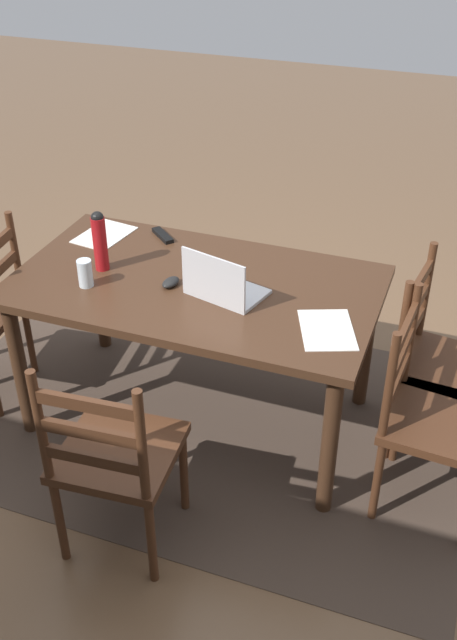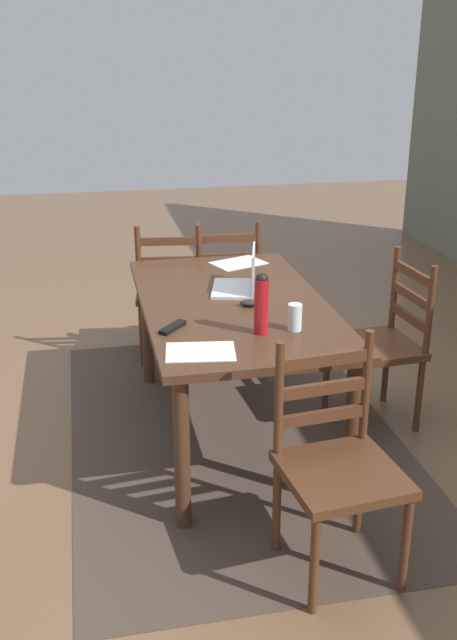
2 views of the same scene
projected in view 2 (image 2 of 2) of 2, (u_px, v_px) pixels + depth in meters
ground_plane at (233, 433)px, 3.97m from camera, size 14.00×14.00×0.00m
area_rug at (233, 433)px, 3.97m from camera, size 2.67×1.74×0.01m
dining_table at (233, 318)px, 3.73m from camera, size 1.64×0.92×0.77m
chair_far_head at (381, 344)px, 3.97m from camera, size 0.47×0.47×0.95m
chair_left_far at (225, 288)px, 4.85m from camera, size 0.47×0.47×0.95m
chair_left_near at (170, 292)px, 4.78m from camera, size 0.49×0.49×0.95m
chair_right_far at (337, 466)px, 2.83m from camera, size 0.48×0.48×0.95m
laptop at (242, 280)px, 3.83m from camera, size 0.37×0.30×0.23m
water_bottle at (261, 302)px, 3.24m from camera, size 0.06×0.06×0.29m
drinking_glass at (295, 317)px, 3.30m from camera, size 0.07×0.07×0.13m
computer_mouse at (250, 303)px, 3.62m from camera, size 0.08×0.11×0.03m
tv_remote at (173, 327)px, 3.33m from camera, size 0.16×0.14×0.02m
paper_stack_left at (239, 263)px, 4.31m from camera, size 0.30×0.35×0.00m
paper_stack_right at (200, 352)px, 3.09m from camera, size 0.25×0.32×0.00m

